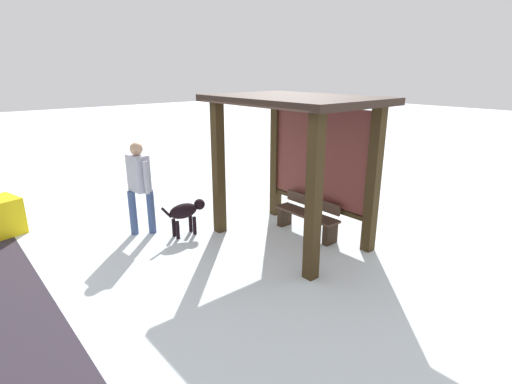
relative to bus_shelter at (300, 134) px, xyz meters
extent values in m
plane|color=white|center=(0.00, -0.18, -1.95)|extent=(60.00, 60.00, 0.00)
cube|color=#342612|center=(-1.17, -0.91, -0.71)|extent=(0.18, 0.18, 2.47)
cube|color=#342612|center=(1.17, -0.91, -0.71)|extent=(0.18, 0.18, 2.47)
cube|color=#342612|center=(-1.17, 0.55, -0.71)|extent=(0.18, 0.18, 2.47)
cube|color=#342612|center=(1.17, 0.55, -0.71)|extent=(0.18, 0.18, 2.47)
cube|color=#2F211A|center=(0.00, -0.18, 0.58)|extent=(2.86, 1.98, 0.12)
cube|color=maroon|center=(0.00, 0.55, -0.46)|extent=(2.16, 0.08, 1.77)
cube|color=#342612|center=(0.00, 0.53, -1.40)|extent=(2.16, 0.06, 0.08)
cube|color=#443124|center=(0.00, 0.25, -1.54)|extent=(1.36, 0.34, 0.04)
cube|color=#443124|center=(0.00, 0.40, -1.34)|extent=(1.29, 0.04, 0.20)
cube|color=#2E2116|center=(0.58, 0.25, -1.75)|extent=(0.12, 0.29, 0.38)
cube|color=#2E2116|center=(-0.58, 0.25, -1.75)|extent=(0.12, 0.29, 0.38)
cube|color=#AEAFC0|center=(-2.03, -2.10, -0.76)|extent=(0.44, 0.29, 0.67)
sphere|color=tan|center=(-2.03, -2.10, -0.30)|extent=(0.23, 0.23, 0.23)
cylinder|color=#3A4D7A|center=(-1.95, -1.95, -1.52)|extent=(0.15, 0.15, 0.85)
cylinder|color=#3A4D7A|center=(-2.11, -2.24, -1.52)|extent=(0.15, 0.15, 0.85)
cylinder|color=#AEAFC0|center=(-1.77, -2.07, -0.79)|extent=(0.10, 0.10, 0.61)
cylinder|color=#AEAFC0|center=(-2.29, -2.12, -0.79)|extent=(0.10, 0.10, 0.61)
ellipsoid|color=black|center=(-1.44, -1.54, -1.46)|extent=(0.27, 0.56, 0.28)
sphere|color=black|center=(-1.43, -1.20, -1.40)|extent=(0.21, 0.21, 0.21)
cylinder|color=black|center=(-1.46, -1.88, -1.42)|extent=(0.06, 0.20, 0.24)
cylinder|color=black|center=(-1.36, -1.37, -1.77)|extent=(0.07, 0.07, 0.34)
cylinder|color=black|center=(-1.51, -1.36, -1.77)|extent=(0.07, 0.07, 0.34)
cylinder|color=black|center=(-1.37, -1.72, -1.77)|extent=(0.07, 0.07, 0.34)
cylinder|color=black|center=(-1.53, -1.72, -1.77)|extent=(0.07, 0.07, 0.34)
cube|color=yellow|center=(-3.76, -4.13, -1.60)|extent=(0.82, 0.71, 0.70)
camera|label=1|loc=(4.64, -4.93, 1.05)|focal=27.39mm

